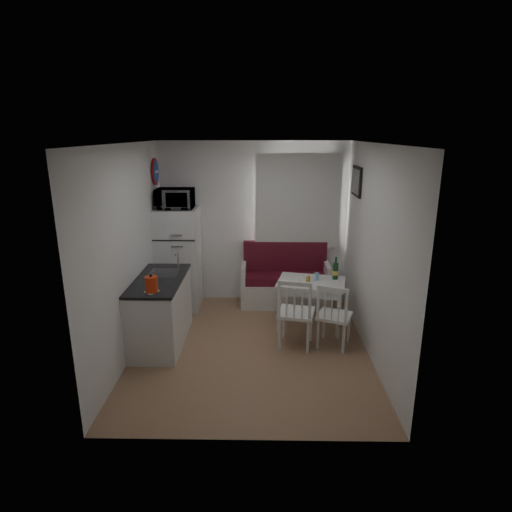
{
  "coord_description": "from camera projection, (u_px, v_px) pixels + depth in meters",
  "views": [
    {
      "loc": [
        0.15,
        -5.05,
        2.72
      ],
      "look_at": [
        0.06,
        0.5,
        1.11
      ],
      "focal_mm": 30.0,
      "sensor_mm": 36.0,
      "label": 1
    }
  ],
  "objects": [
    {
      "name": "wall_front",
      "position": [
        245.0,
        309.0,
        3.57
      ],
      "size": [
        3.0,
        0.02,
        2.6
      ],
      "primitive_type": "cube",
      "color": "white",
      "rests_on": "floor"
    },
    {
      "name": "picture_frame",
      "position": [
        356.0,
        181.0,
        6.07
      ],
      "size": [
        0.04,
        0.52,
        0.42
      ],
      "primitive_type": "cube",
      "color": "black",
      "rests_on": "wall_right"
    },
    {
      "name": "floor",
      "position": [
        251.0,
        348.0,
        5.61
      ],
      "size": [
        3.0,
        3.5,
        0.02
      ],
      "primitive_type": "cube",
      "color": "#977650",
      "rests_on": "ground"
    },
    {
      "name": "fridge",
      "position": [
        179.0,
        258.0,
        6.75
      ],
      "size": [
        0.64,
        0.64,
        1.61
      ],
      "primitive_type": "cube",
      "color": "white",
      "rests_on": "floor"
    },
    {
      "name": "wall_sign",
      "position": [
        156.0,
        172.0,
        6.43
      ],
      "size": [
        0.03,
        0.4,
        0.4
      ],
      "primitive_type": "cylinder",
      "rotation": [
        0.0,
        1.57,
        0.0
      ],
      "color": "navy",
      "rests_on": "wall_left"
    },
    {
      "name": "dining_table",
      "position": [
        311.0,
        286.0,
        6.06
      ],
      "size": [
        1.05,
        0.83,
        0.7
      ],
      "rotation": [
        0.0,
        0.0,
        -0.21
      ],
      "color": "white",
      "rests_on": "floor"
    },
    {
      "name": "wall_left",
      "position": [
        129.0,
        252.0,
        5.27
      ],
      "size": [
        0.02,
        3.5,
        2.6
      ],
      "primitive_type": "cube",
      "color": "white",
      "rests_on": "floor"
    },
    {
      "name": "curtain",
      "position": [
        298.0,
        201.0,
        6.71
      ],
      "size": [
        1.35,
        0.02,
        1.5
      ],
      "primitive_type": "cube",
      "color": "white",
      "rests_on": "wall_back"
    },
    {
      "name": "wall_back",
      "position": [
        254.0,
        223.0,
        6.93
      ],
      "size": [
        3.0,
        0.02,
        2.6
      ],
      "primitive_type": "cube",
      "color": "white",
      "rests_on": "floor"
    },
    {
      "name": "bench",
      "position": [
        285.0,
        284.0,
        6.96
      ],
      "size": [
        1.42,
        0.55,
        1.02
      ],
      "color": "white",
      "rests_on": "floor"
    },
    {
      "name": "window",
      "position": [
        298.0,
        204.0,
        6.8
      ],
      "size": [
        1.22,
        0.06,
        1.47
      ],
      "primitive_type": "cube",
      "color": "white",
      "rests_on": "wall_back"
    },
    {
      "name": "chair_left",
      "position": [
        297.0,
        306.0,
        5.43
      ],
      "size": [
        0.53,
        0.52,
        0.51
      ],
      "rotation": [
        0.0,
        0.0,
        -0.21
      ],
      "color": "white",
      "rests_on": "floor"
    },
    {
      "name": "drinking_glass_blue",
      "position": [
        317.0,
        276.0,
        6.07
      ],
      "size": [
        0.06,
        0.06,
        0.11
      ],
      "primitive_type": "cylinder",
      "color": "#88B9E7",
      "rests_on": "dining_table"
    },
    {
      "name": "kettle",
      "position": [
        151.0,
        284.0,
        4.98
      ],
      "size": [
        0.17,
        0.17,
        0.23
      ],
      "primitive_type": "cylinder",
      "color": "red",
      "rests_on": "kitchen_counter"
    },
    {
      "name": "drinking_glass_orange",
      "position": [
        308.0,
        279.0,
        5.97
      ],
      "size": [
        0.06,
        0.06,
        0.09
      ],
      "primitive_type": "cylinder",
      "color": "gold",
      "rests_on": "dining_table"
    },
    {
      "name": "plate",
      "position": [
        290.0,
        280.0,
        6.06
      ],
      "size": [
        0.26,
        0.26,
        0.02
      ],
      "primitive_type": "cylinder",
      "color": "white",
      "rests_on": "dining_table"
    },
    {
      "name": "chair_right",
      "position": [
        336.0,
        310.0,
        5.44
      ],
      "size": [
        0.53,
        0.53,
        0.47
      ],
      "rotation": [
        0.0,
        0.0,
        -0.39
      ],
      "color": "white",
      "rests_on": "floor"
    },
    {
      "name": "microwave",
      "position": [
        175.0,
        199.0,
        6.43
      ],
      "size": [
        0.55,
        0.37,
        0.31
      ],
      "primitive_type": "imported",
      "color": "white",
      "rests_on": "fridge"
    },
    {
      "name": "kitchen_counter",
      "position": [
        161.0,
        310.0,
        5.65
      ],
      "size": [
        0.62,
        1.32,
        1.16
      ],
      "color": "white",
      "rests_on": "floor"
    },
    {
      "name": "wine_bottle",
      "position": [
        336.0,
        268.0,
        6.08
      ],
      "size": [
        0.08,
        0.08,
        0.33
      ],
      "primitive_type": null,
      "color": "#15421F",
      "rests_on": "dining_table"
    },
    {
      "name": "wall_right",
      "position": [
        373.0,
        253.0,
        5.22
      ],
      "size": [
        0.02,
        3.5,
        2.6
      ],
      "primitive_type": "cube",
      "color": "white",
      "rests_on": "floor"
    },
    {
      "name": "ceiling",
      "position": [
        250.0,
        143.0,
        4.88
      ],
      "size": [
        3.0,
        3.5,
        0.02
      ],
      "primitive_type": "cube",
      "color": "white",
      "rests_on": "wall_back"
    }
  ]
}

